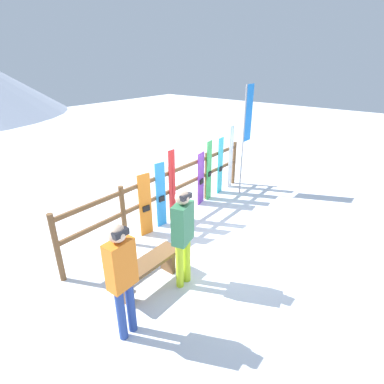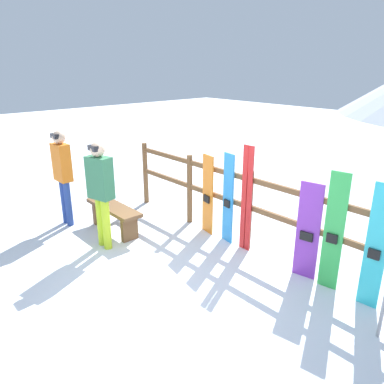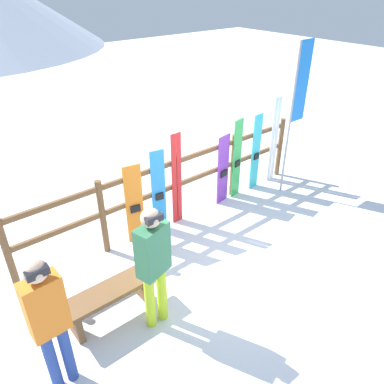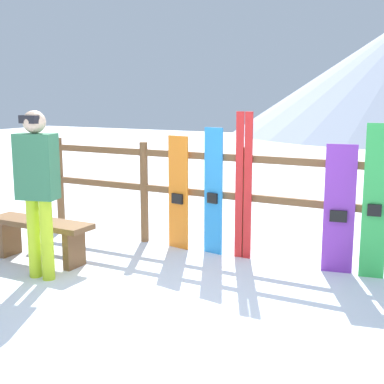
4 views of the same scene
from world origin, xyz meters
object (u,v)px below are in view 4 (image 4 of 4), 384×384
at_px(bench, 40,231).
at_px(person_plaid_green, 37,181).
at_px(ski_pair_red, 244,186).
at_px(snowboard_green, 375,203).
at_px(snowboard_purple, 339,210).
at_px(snowboard_blue, 213,192).
at_px(snowboard_orange, 178,193).

xyz_separation_m(bench, person_plaid_green, (0.41, -0.42, 0.66)).
distance_m(ski_pair_red, snowboard_green, 1.43).
bearing_deg(snowboard_purple, snowboard_green, 0.03).
distance_m(person_plaid_green, snowboard_purple, 3.09).
relative_size(bench, person_plaid_green, 0.76).
bearing_deg(snowboard_blue, ski_pair_red, 0.52).
xyz_separation_m(snowboard_purple, snowboard_green, (0.35, 0.00, 0.11)).
bearing_deg(snowboard_purple, person_plaid_green, -148.51).
relative_size(snowboard_orange, snowboard_purple, 1.01).
xyz_separation_m(snowboard_blue, snowboard_purple, (1.45, -0.00, -0.06)).
height_order(snowboard_blue, snowboard_purple, snowboard_blue).
relative_size(ski_pair_red, snowboard_green, 1.06).
relative_size(person_plaid_green, snowboard_orange, 1.24).
distance_m(snowboard_blue, snowboard_green, 1.81).
xyz_separation_m(person_plaid_green, snowboard_orange, (0.70, 1.61, -0.32)).
height_order(bench, snowboard_purple, snowboard_purple).
distance_m(bench, snowboard_purple, 3.27).
distance_m(bench, person_plaid_green, 0.88).
xyz_separation_m(person_plaid_green, ski_pair_red, (1.54, 1.61, -0.17)).
height_order(snowboard_blue, snowboard_green, snowboard_green).
bearing_deg(bench, person_plaid_green, -45.71).
bearing_deg(snowboard_orange, bench, -133.16).
height_order(snowboard_orange, snowboard_purple, snowboard_orange).
height_order(snowboard_purple, snowboard_green, snowboard_green).
bearing_deg(person_plaid_green, snowboard_orange, 66.43).
bearing_deg(ski_pair_red, person_plaid_green, -133.83).
bearing_deg(person_plaid_green, ski_pair_red, 46.17).
bearing_deg(ski_pair_red, snowboard_purple, -0.19).
distance_m(snowboard_blue, snowboard_purple, 1.45).
distance_m(bench, snowboard_blue, 2.01).
bearing_deg(ski_pair_red, bench, -148.71).
relative_size(snowboard_blue, snowboard_purple, 1.09).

